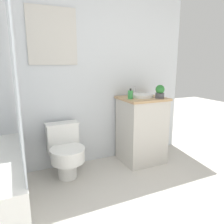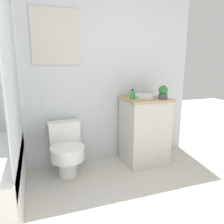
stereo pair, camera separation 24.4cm
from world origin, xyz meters
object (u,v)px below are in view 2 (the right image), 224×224
object	(u,v)px
toilet	(66,148)
soap_bottle	(132,95)
potted_plant	(163,92)
sink	(145,96)

from	to	relation	value
toilet	soap_bottle	distance (m)	1.05
toilet	potted_plant	xyz separation A→B (m)	(1.20, -0.17, 0.65)
toilet	potted_plant	world-z (taller)	potted_plant
toilet	sink	distance (m)	1.20
sink	soap_bottle	bearing A→B (deg)	-163.06
sink	soap_bottle	xyz separation A→B (m)	(-0.20, -0.06, 0.03)
soap_bottle	potted_plant	xyz separation A→B (m)	(0.36, -0.12, 0.03)
toilet	sink	size ratio (longest dim) A/B	1.85
toilet	sink	bearing A→B (deg)	0.50
sink	potted_plant	bearing A→B (deg)	-48.42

